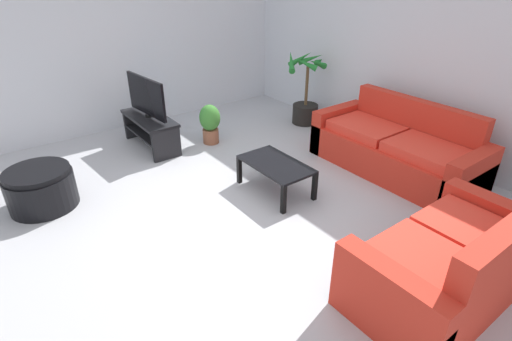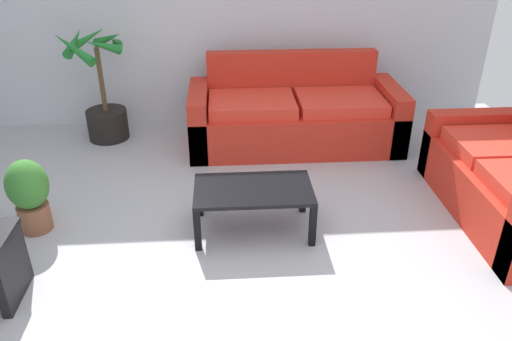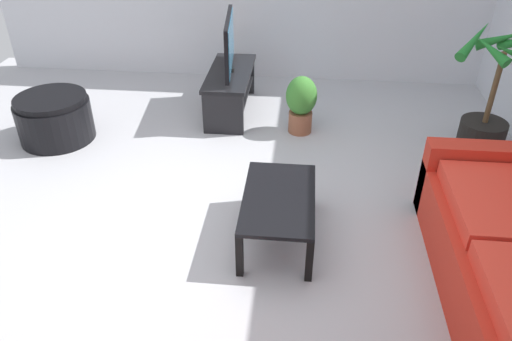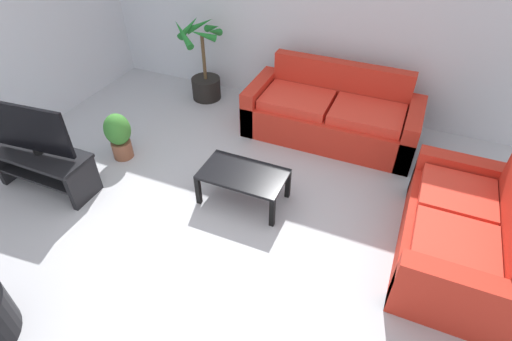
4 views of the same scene
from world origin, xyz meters
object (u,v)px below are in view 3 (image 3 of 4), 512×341
at_px(tv_stand, 230,85).
at_px(coffee_table, 279,202).
at_px(ottoman, 55,118).
at_px(potted_palm, 487,111).
at_px(tv, 229,43).
at_px(potted_plant_small, 301,102).

bearing_deg(tv_stand, coffee_table, 17.44).
relative_size(tv_stand, ottoman, 1.52).
distance_m(tv_stand, ottoman, 1.83).
height_order(potted_palm, ottoman, potted_palm).
xyz_separation_m(tv, potted_plant_small, (0.40, 0.77, -0.44)).
relative_size(potted_plant_small, ottoman, 0.83).
bearing_deg(potted_palm, tv_stand, -104.08).
relative_size(coffee_table, potted_palm, 0.75).
distance_m(coffee_table, ottoman, 2.65).
distance_m(coffee_table, potted_plant_small, 1.70).
bearing_deg(ottoman, coffee_table, 60.47).
bearing_deg(tv, potted_palm, 75.89).
bearing_deg(ottoman, tv_stand, 115.71).
height_order(tv, ottoman, tv).
xyz_separation_m(potted_palm, ottoman, (0.17, -4.14, -0.20)).
bearing_deg(coffee_table, tv_stand, -162.56).
bearing_deg(tv, coffee_table, 17.36).
height_order(potted_plant_small, ottoman, potted_plant_small).
bearing_deg(ottoman, potted_plant_small, 99.23).
xyz_separation_m(tv_stand, potted_plant_small, (0.40, 0.78, 0.02)).
bearing_deg(coffee_table, ottoman, -119.53).
relative_size(tv, potted_plant_small, 1.60).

